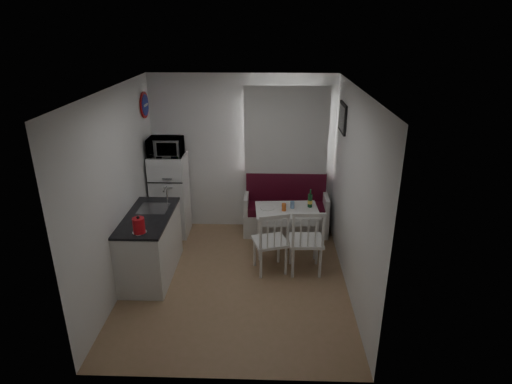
% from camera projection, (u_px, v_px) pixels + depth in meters
% --- Properties ---
extents(floor, '(3.00, 3.50, 0.02)m').
position_uv_depth(floor, '(236.00, 280.00, 5.92)').
color(floor, '#9B7B52').
rests_on(floor, ground).
extents(ceiling, '(3.00, 3.50, 0.02)m').
position_uv_depth(ceiling, '(233.00, 90.00, 4.95)').
color(ceiling, white).
rests_on(ceiling, wall_back).
extents(wall_back, '(3.00, 0.02, 2.60)m').
position_uv_depth(wall_back, '(243.00, 154.00, 7.05)').
color(wall_back, white).
rests_on(wall_back, floor).
extents(wall_front, '(3.00, 0.02, 2.60)m').
position_uv_depth(wall_front, '(219.00, 267.00, 3.81)').
color(wall_front, white).
rests_on(wall_front, floor).
extents(wall_left, '(0.02, 3.50, 2.60)m').
position_uv_depth(wall_left, '(118.00, 192.00, 5.48)').
color(wall_left, white).
rests_on(wall_left, floor).
extents(wall_right, '(0.02, 3.50, 2.60)m').
position_uv_depth(wall_right, '(353.00, 195.00, 5.39)').
color(wall_right, white).
rests_on(wall_right, floor).
extents(window, '(1.22, 0.06, 1.47)m').
position_uv_depth(window, '(286.00, 135.00, 6.88)').
color(window, white).
rests_on(window, wall_back).
extents(curtain, '(1.35, 0.02, 1.50)m').
position_uv_depth(curtain, '(286.00, 133.00, 6.80)').
color(curtain, silver).
rests_on(curtain, wall_back).
extents(kitchen_counter, '(0.62, 1.32, 1.16)m').
position_uv_depth(kitchen_counter, '(151.00, 245.00, 5.93)').
color(kitchen_counter, white).
rests_on(kitchen_counter, floor).
extents(wall_sign, '(0.03, 0.40, 0.40)m').
position_uv_depth(wall_sign, '(145.00, 105.00, 6.50)').
color(wall_sign, navy).
rests_on(wall_sign, wall_left).
extents(picture_frame, '(0.04, 0.52, 0.42)m').
position_uv_depth(picture_frame, '(342.00, 118.00, 6.13)').
color(picture_frame, black).
rests_on(picture_frame, wall_right).
extents(bench, '(1.39, 0.54, 1.00)m').
position_uv_depth(bench, '(286.00, 214.00, 7.17)').
color(bench, white).
rests_on(bench, floor).
extents(dining_table, '(0.98, 0.72, 0.70)m').
position_uv_depth(dining_table, '(287.00, 214.00, 6.46)').
color(dining_table, white).
rests_on(dining_table, floor).
extents(chair_left, '(0.55, 0.54, 0.51)m').
position_uv_depth(chair_left, '(270.00, 237.00, 5.86)').
color(chair_left, white).
rests_on(chair_left, floor).
extents(chair_right, '(0.48, 0.46, 0.53)m').
position_uv_depth(chair_right, '(307.00, 236.00, 5.83)').
color(chair_right, white).
rests_on(chair_right, floor).
extents(fridge, '(0.55, 0.55, 1.38)m').
position_uv_depth(fridge, '(170.00, 195.00, 6.99)').
color(fridge, white).
rests_on(fridge, floor).
extents(microwave, '(0.53, 0.36, 0.29)m').
position_uv_depth(microwave, '(166.00, 147.00, 6.64)').
color(microwave, white).
rests_on(microwave, fridge).
extents(kettle, '(0.18, 0.18, 0.24)m').
position_uv_depth(kettle, '(139.00, 225.00, 5.22)').
color(kettle, red).
rests_on(kettle, kitchen_counter).
extents(wine_bottle, '(0.07, 0.07, 0.29)m').
position_uv_depth(wine_bottle, '(310.00, 198.00, 6.46)').
color(wine_bottle, '#154321').
rests_on(wine_bottle, dining_table).
extents(drinking_glass_orange, '(0.07, 0.07, 0.11)m').
position_uv_depth(drinking_glass_orange, '(284.00, 207.00, 6.37)').
color(drinking_glass_orange, '#D56223').
rests_on(drinking_glass_orange, dining_table).
extents(drinking_glass_blue, '(0.06, 0.06, 0.11)m').
position_uv_depth(drinking_glass_blue, '(292.00, 205.00, 6.46)').
color(drinking_glass_blue, '#789CCC').
rests_on(drinking_glass_blue, dining_table).
extents(plate, '(0.22, 0.22, 0.02)m').
position_uv_depth(plate, '(267.00, 208.00, 6.46)').
color(plate, white).
rests_on(plate, dining_table).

